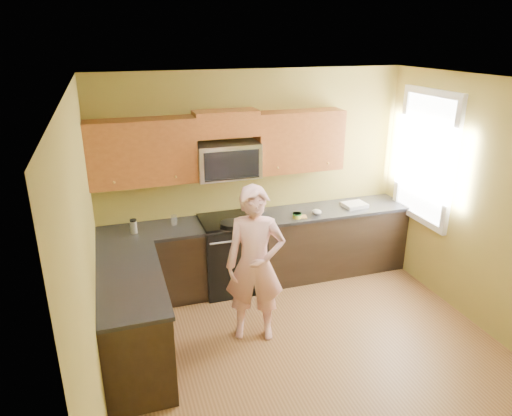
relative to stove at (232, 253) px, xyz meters
name	(u,v)px	position (x,y,z in m)	size (l,w,h in m)	color
floor	(315,360)	(0.40, -1.68, -0.47)	(4.00, 4.00, 0.00)	brown
ceiling	(329,85)	(0.40, -1.68, 2.23)	(4.00, 4.00, 0.00)	white
wall_back	(254,177)	(0.40, 0.32, 0.88)	(4.00, 4.00, 0.00)	olive
wall_front	(486,387)	(0.40, -3.67, 0.88)	(4.00, 4.00, 0.00)	olive
wall_left	(89,270)	(-1.60, -1.68, 0.88)	(4.00, 4.00, 0.00)	olive
wall_right	(497,213)	(2.40, -1.68, 0.88)	(4.00, 4.00, 0.00)	olive
cabinet_back_run	(261,251)	(0.40, 0.02, -0.03)	(4.00, 0.60, 0.88)	black
cabinet_left_run	(133,320)	(-1.30, -1.08, -0.03)	(0.60, 1.60, 0.88)	black
countertop_back	(262,218)	(0.40, 0.01, 0.43)	(4.00, 0.62, 0.04)	black
countertop_left	(130,279)	(-1.29, -1.08, 0.43)	(0.62, 1.60, 0.04)	black
stove	(232,253)	(0.00, 0.00, 0.00)	(0.76, 0.65, 0.95)	black
microwave	(228,177)	(0.00, 0.12, 0.97)	(0.76, 0.40, 0.42)	silver
upper_cab_left	(145,184)	(-0.99, 0.16, 0.97)	(1.22, 0.33, 0.75)	brown
upper_cab_right	(298,170)	(0.94, 0.16, 0.97)	(1.12, 0.33, 0.75)	brown
upper_cab_over_mw	(226,123)	(0.00, 0.16, 1.62)	(0.76, 0.33, 0.30)	brown
window	(426,158)	(2.38, -0.48, 1.17)	(0.06, 1.06, 1.66)	white
woman	(255,265)	(-0.04, -1.07, 0.37)	(0.62, 0.41, 1.69)	pink
frying_pan	(232,227)	(-0.06, -0.26, 0.47)	(0.27, 0.48, 0.06)	black
butter_tub	(297,218)	(0.81, -0.16, 0.45)	(0.11, 0.11, 0.08)	#FFEB43
toast_slice	(302,217)	(0.88, -0.16, 0.45)	(0.11, 0.11, 0.01)	#B27F47
napkin_a	(252,223)	(0.19, -0.23, 0.48)	(0.11, 0.12, 0.06)	silver
napkin_b	(317,212)	(1.10, -0.13, 0.48)	(0.12, 0.13, 0.07)	silver
dish_towel	(355,205)	(1.70, -0.02, 0.47)	(0.30, 0.24, 0.05)	white
travel_mug	(134,233)	(-1.17, -0.02, 0.45)	(0.08, 0.08, 0.17)	silver
glass_c	(174,220)	(-0.69, 0.10, 0.51)	(0.07, 0.07, 0.12)	silver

